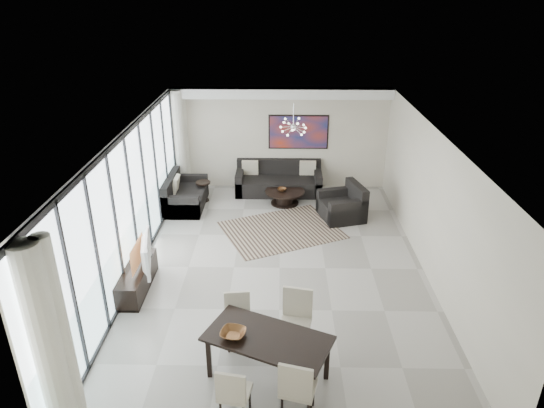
{
  "coord_description": "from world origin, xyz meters",
  "views": [
    {
      "loc": [
        -0.0,
        -8.69,
        5.44
      ],
      "look_at": [
        -0.17,
        0.49,
        1.25
      ],
      "focal_mm": 32.0,
      "sensor_mm": 36.0,
      "label": 1
    }
  ],
  "objects_px": {
    "coffee_table": "(285,196)",
    "television": "(142,254)",
    "sofa_main": "(279,182)",
    "tv_console": "(137,278)",
    "dining_table": "(268,342)"
  },
  "relations": [
    {
      "from": "television",
      "to": "dining_table",
      "type": "bearing_deg",
      "value": -146.13
    },
    {
      "from": "dining_table",
      "to": "tv_console",
      "type": "bearing_deg",
      "value": 138.6
    },
    {
      "from": "coffee_table",
      "to": "television",
      "type": "xyz_separation_m",
      "value": [
        -2.72,
        -4.09,
        0.58
      ]
    },
    {
      "from": "coffee_table",
      "to": "dining_table",
      "type": "height_order",
      "value": "dining_table"
    },
    {
      "from": "sofa_main",
      "to": "television",
      "type": "xyz_separation_m",
      "value": [
        -2.56,
        -4.88,
        0.5
      ]
    },
    {
      "from": "tv_console",
      "to": "dining_table",
      "type": "xyz_separation_m",
      "value": [
        2.59,
        -2.29,
        0.43
      ]
    },
    {
      "from": "coffee_table",
      "to": "sofa_main",
      "type": "relative_size",
      "value": 0.44
    },
    {
      "from": "sofa_main",
      "to": "tv_console",
      "type": "xyz_separation_m",
      "value": [
        -2.72,
        -4.89,
        -0.06
      ]
    },
    {
      "from": "tv_console",
      "to": "dining_table",
      "type": "height_order",
      "value": "dining_table"
    },
    {
      "from": "coffee_table",
      "to": "television",
      "type": "height_order",
      "value": "television"
    },
    {
      "from": "coffee_table",
      "to": "tv_console",
      "type": "relative_size",
      "value": 0.69
    },
    {
      "from": "television",
      "to": "sofa_main",
      "type": "bearing_deg",
      "value": -40.51
    },
    {
      "from": "sofa_main",
      "to": "dining_table",
      "type": "xyz_separation_m",
      "value": [
        -0.12,
        -7.17,
        0.37
      ]
    },
    {
      "from": "coffee_table",
      "to": "television",
      "type": "bearing_deg",
      "value": -123.68
    },
    {
      "from": "coffee_table",
      "to": "tv_console",
      "type": "distance_m",
      "value": 5.01
    }
  ]
}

